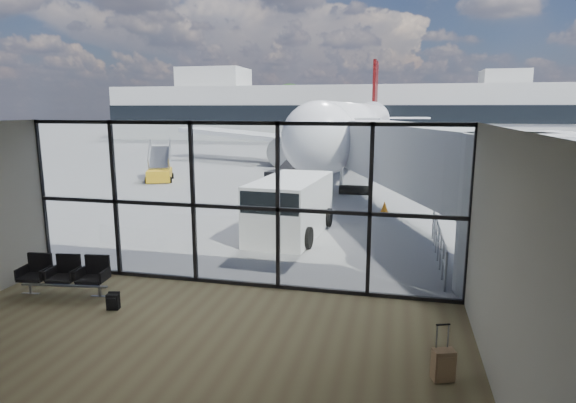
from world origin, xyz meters
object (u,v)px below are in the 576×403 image
at_px(service_van, 290,207).
at_px(belt_loader, 283,176).
at_px(backpack, 113,302).
at_px(mobile_stairs, 160,173).
at_px(seating_row, 66,273).
at_px(suitcase, 444,365).
at_px(airliner, 358,127).

relative_size(service_van, belt_loader, 1.42).
height_order(backpack, mobile_stairs, mobile_stairs).
xyz_separation_m(seating_row, service_van, (4.41, 7.12, 0.55)).
bearing_deg(mobile_stairs, suitcase, -74.47).
xyz_separation_m(airliner, service_van, (-0.34, -25.05, -2.03)).
height_order(suitcase, belt_loader, belt_loader).
distance_m(backpack, belt_loader, 20.12).
relative_size(airliner, belt_loader, 11.01).
bearing_deg(belt_loader, mobile_stairs, -162.57).
height_order(backpack, belt_loader, belt_loader).
xyz_separation_m(seating_row, mobile_stairs, (-7.25, 18.86, -0.05)).
xyz_separation_m(suitcase, belt_loader, (-8.17, 21.54, 0.22)).
bearing_deg(seating_row, airliner, 74.15).
height_order(seating_row, backpack, seating_row).
relative_size(service_van, mobile_stairs, 1.51).
bearing_deg(service_van, belt_loader, 108.64).
bearing_deg(backpack, seating_row, 148.56).
relative_size(belt_loader, mobile_stairs, 1.06).
height_order(backpack, airliner, airliner).
relative_size(backpack, mobile_stairs, 0.13).
height_order(seating_row, airliner, airliner).
bearing_deg(suitcase, service_van, 98.85).
height_order(service_van, mobile_stairs, mobile_stairs).
height_order(seating_row, mobile_stairs, mobile_stairs).
distance_m(suitcase, belt_loader, 23.04).
distance_m(backpack, suitcase, 7.69).
bearing_deg(mobile_stairs, service_van, -68.05).
height_order(belt_loader, mobile_stairs, mobile_stairs).
bearing_deg(suitcase, belt_loader, 91.45).
bearing_deg(belt_loader, suitcase, -55.78).
distance_m(seating_row, airliner, 32.62).
bearing_deg(belt_loader, backpack, -74.81).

